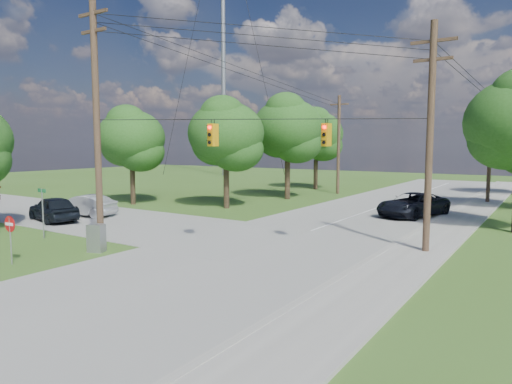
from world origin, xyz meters
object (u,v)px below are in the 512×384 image
Objects in this scene: pole_north_e at (490,143)px; pole_north_w at (339,144)px; car_cross_dark at (53,208)px; do_not_enter_sign at (10,229)px; pole_ne at (430,135)px; control_cabinet at (96,238)px; car_main_north at (413,205)px; pole_sw at (97,119)px; car_cross_silver at (84,205)px.

pole_north_w is at bearing 180.00° from pole_north_e.
do_not_enter_sign is (8.51, -7.37, 0.67)m from car_cross_dark.
control_cabinet is (-12.98, -8.25, -4.81)m from pole_ne.
do_not_enter_sign is (-10.66, -22.43, 0.68)m from car_main_north.
pole_north_e is at bearing 152.64° from car_cross_dark.
car_cross_dark is at bearing -108.24° from pole_north_w.
pole_sw is 5.80× the size of do_not_enter_sign.
pole_ne reaches higher than pole_north_w.
pole_sw is at bearing -89.23° from pole_north_w.
pole_north_w is 2.06× the size of car_cross_dark.
pole_north_e reaches higher than control_cabinet.
car_main_north is (-3.40, -11.25, -4.28)m from pole_north_e.
pole_ne is 7.97× the size of control_cabinet.
car_cross_silver is 2.21× the size of do_not_enter_sign.
pole_north_e is 33.24m from car_cross_silver.
pole_north_e is 2.06× the size of car_cross_dark.
pole_north_w is 2.19× the size of car_cross_silver.
pole_north_e reaches higher than car_cross_silver.
car_main_north is 4.48× the size of control_cabinet.
pole_sw is 15.51m from pole_ne.
car_main_north is at bearing 43.17° from control_cabinet.
car_cross_dark is 24.37m from car_main_north.
pole_north_e is (13.50, 29.60, -1.10)m from pole_sw.
pole_sw is 2.63× the size of car_cross_silver.
car_cross_silver is at bearing 148.27° from pole_sw.
car_main_north is (10.50, -11.25, -4.28)m from pole_north_w.
pole_sw is 29.62m from pole_north_w.
pole_ne is 2.30× the size of car_cross_silver.
do_not_enter_sign is (8.60, -9.74, 0.74)m from car_cross_silver.
pole_ne is at bearing -54.31° from car_main_north.
pole_north_w is 7.59× the size of control_cabinet.
do_not_enter_sign is at bearing -127.55° from control_cabinet.
car_cross_dark is 11.28m from do_not_enter_sign.
control_cabinet is (0.92, -30.25, -4.47)m from pole_north_w.
car_main_north is at bearing -106.82° from pole_north_e.
control_cabinet is at bearing -51.34° from pole_sw.
car_cross_silver is (-22.66, -23.94, -4.35)m from pole_north_e.
pole_north_w is 30.59m from control_cabinet.
pole_sw reaches higher than pole_north_w.
pole_north_e is at bearing 65.48° from pole_sw.
pole_north_w is at bearing 90.77° from pole_sw.
pole_ne is 18.70m from do_not_enter_sign.
car_cross_dark is (-8.67, -26.31, -4.27)m from pole_north_w.
car_cross_dark is at bearing 136.07° from do_not_enter_sign.
pole_ne reaches higher than control_cabinet.
pole_sw is 1.20× the size of pole_north_e.
do_not_enter_sign is at bearing -97.28° from car_main_north.
do_not_enter_sign reaches higher than car_cross_silver.
pole_ne is 1.78× the size of car_main_north.
pole_sw is 2.03× the size of car_main_north.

